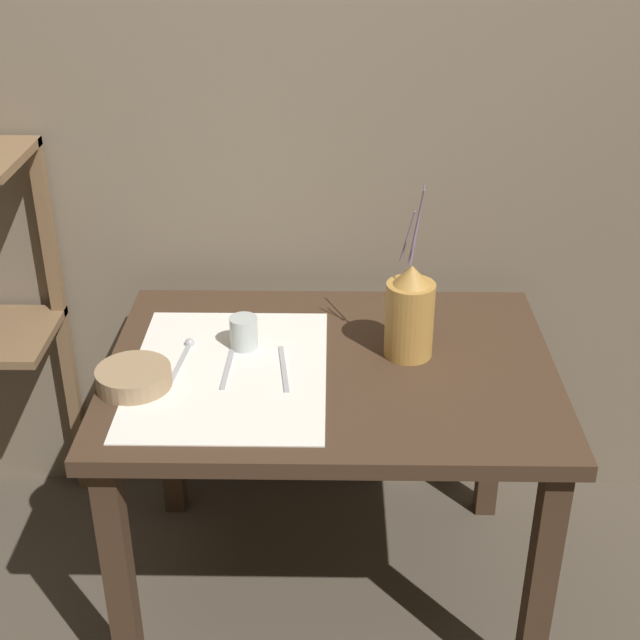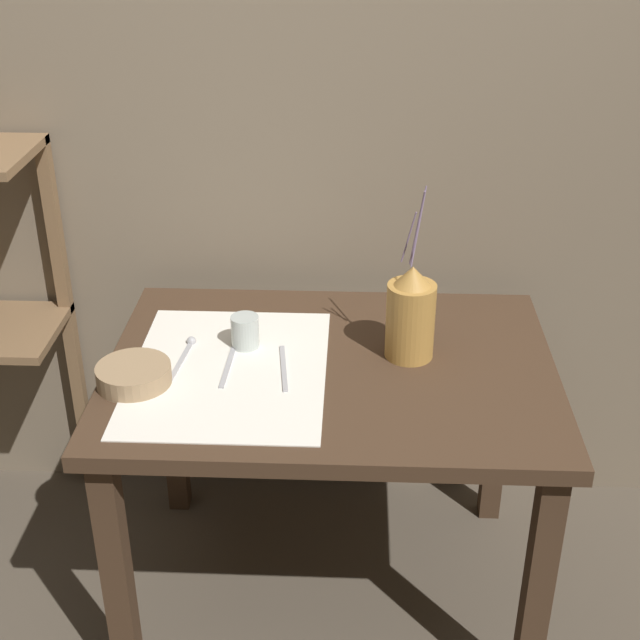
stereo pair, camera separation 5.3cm
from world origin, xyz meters
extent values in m
plane|color=brown|center=(0.00, 0.00, 0.00)|extent=(12.00, 12.00, 0.00)
cube|color=#7A6B56|center=(0.00, 0.51, 1.20)|extent=(7.00, 0.06, 2.40)
cube|color=#422D1E|center=(0.00, 0.00, 0.71)|extent=(1.08, 0.79, 0.04)
cube|color=#422D1E|center=(-0.48, -0.34, 0.34)|extent=(0.06, 0.06, 0.69)
cube|color=#422D1E|center=(0.48, -0.34, 0.34)|extent=(0.06, 0.06, 0.69)
cube|color=#422D1E|center=(-0.48, 0.34, 0.34)|extent=(0.06, 0.06, 0.69)
cube|color=#422D1E|center=(0.48, 0.34, 0.34)|extent=(0.06, 0.06, 0.69)
cube|color=brown|center=(-0.79, 0.44, 0.58)|extent=(0.04, 0.04, 1.15)
cube|color=white|center=(-0.24, -0.04, 0.73)|extent=(0.46, 0.59, 0.00)
cylinder|color=#B7843D|center=(0.19, 0.05, 0.82)|extent=(0.12, 0.12, 0.19)
cone|color=#B7843D|center=(0.19, 0.05, 0.94)|extent=(0.09, 0.09, 0.05)
cylinder|color=slate|center=(0.19, 0.04, 1.07)|extent=(0.03, 0.04, 0.20)
cylinder|color=slate|center=(0.18, 0.07, 1.03)|extent=(0.03, 0.02, 0.13)
cylinder|color=slate|center=(0.20, 0.07, 1.06)|extent=(0.03, 0.05, 0.18)
cylinder|color=#9E7F5B|center=(-0.45, -0.11, 0.75)|extent=(0.17, 0.17, 0.05)
cylinder|color=#B7C1BC|center=(-0.22, 0.07, 0.77)|extent=(0.07, 0.07, 0.08)
cube|color=#A8A8AD|center=(-0.37, -0.02, 0.73)|extent=(0.03, 0.21, 0.00)
sphere|color=#A8A8AD|center=(-0.35, 0.08, 0.74)|extent=(0.02, 0.02, 0.02)
cube|color=#A8A8AD|center=(-0.25, -0.02, 0.73)|extent=(0.02, 0.21, 0.00)
cube|color=#A8A8AD|center=(-0.11, -0.03, 0.73)|extent=(0.04, 0.21, 0.00)
camera|label=1|loc=(0.00, -1.85, 1.84)|focal=50.00mm
camera|label=2|loc=(0.05, -1.85, 1.84)|focal=50.00mm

